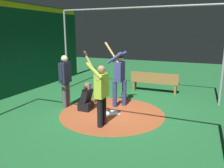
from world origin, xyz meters
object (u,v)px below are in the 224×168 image
(catcher, at_px, (87,100))
(bench, at_px, (154,82))
(batter, at_px, (119,74))
(visitor, at_px, (101,92))
(umpire, at_px, (65,78))
(home_plate, at_px, (112,113))

(catcher, bearing_deg, bench, 63.26)
(catcher, height_order, bench, catcher)
(batter, relative_size, visitor, 1.07)
(bench, bearing_deg, umpire, -128.00)
(umpire, relative_size, bench, 0.89)
(home_plate, xyz_separation_m, umpire, (-1.68, -0.02, 0.98))
(visitor, bearing_deg, batter, 99.03)
(catcher, height_order, umpire, umpire)
(catcher, bearing_deg, umpire, 177.61)
(visitor, relative_size, bench, 1.02)
(batter, bearing_deg, home_plate, -86.61)
(home_plate, xyz_separation_m, bench, (0.67, 3.00, 0.44))
(visitor, bearing_deg, home_plate, 100.05)
(catcher, bearing_deg, batter, 44.14)
(batter, relative_size, bench, 1.10)
(batter, bearing_deg, umpire, -155.11)
(bench, bearing_deg, catcher, -116.74)
(home_plate, xyz_separation_m, catcher, (-0.86, -0.05, 0.35))
(catcher, distance_m, visitor, 1.46)
(catcher, bearing_deg, home_plate, 3.35)
(home_plate, distance_m, catcher, 0.93)
(batter, distance_m, visitor, 1.73)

